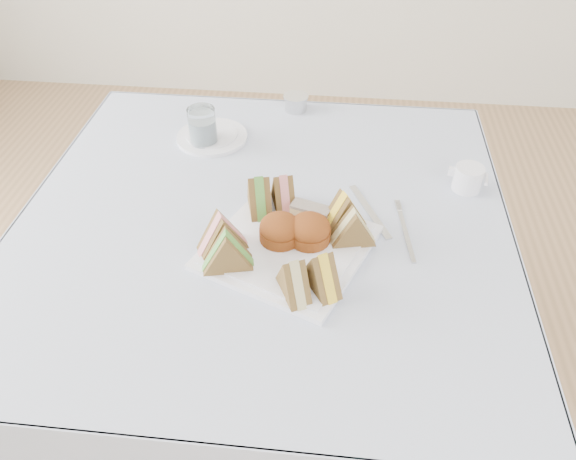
# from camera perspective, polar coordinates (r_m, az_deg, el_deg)

# --- Properties ---
(floor) EXTENTS (4.00, 4.00, 0.00)m
(floor) POSITION_cam_1_polar(r_m,az_deg,el_deg) (1.74, -1.80, -17.92)
(floor) COLOR #9E7751
(floor) RESTS_ON ground
(table) EXTENTS (0.90, 0.90, 0.74)m
(table) POSITION_cam_1_polar(r_m,az_deg,el_deg) (1.44, -2.10, -10.24)
(table) COLOR brown
(table) RESTS_ON floor
(tablecloth) EXTENTS (1.02, 1.02, 0.01)m
(tablecloth) POSITION_cam_1_polar(r_m,az_deg,el_deg) (1.18, -2.54, 1.29)
(tablecloth) COLOR silver
(tablecloth) RESTS_ON table
(serving_plate) EXTENTS (0.37, 0.37, 0.01)m
(serving_plate) POSITION_cam_1_polar(r_m,az_deg,el_deg) (1.09, 0.00, -1.75)
(serving_plate) COLOR white
(serving_plate) RESTS_ON tablecloth
(sandwich_fl_a) EXTENTS (0.11, 0.08, 0.08)m
(sandwich_fl_a) POSITION_cam_1_polar(r_m,az_deg,el_deg) (1.06, -6.75, -0.17)
(sandwich_fl_a) COLOR brown
(sandwich_fl_a) RESTS_ON serving_plate
(sandwich_fl_b) EXTENTS (0.10, 0.06, 0.08)m
(sandwich_fl_b) POSITION_cam_1_polar(r_m,az_deg,el_deg) (1.02, -6.20, -1.98)
(sandwich_fl_b) COLOR brown
(sandwich_fl_b) RESTS_ON serving_plate
(sandwich_fr_a) EXTENTS (0.08, 0.10, 0.08)m
(sandwich_fr_a) POSITION_cam_1_polar(r_m,az_deg,el_deg) (0.98, 3.44, -4.14)
(sandwich_fr_a) COLOR brown
(sandwich_fr_a) RESTS_ON serving_plate
(sandwich_fr_b) EXTENTS (0.07, 0.09, 0.08)m
(sandwich_fr_b) POSITION_cam_1_polar(r_m,az_deg,el_deg) (0.97, 0.58, -4.80)
(sandwich_fr_b) COLOR brown
(sandwich_fr_b) RESTS_ON serving_plate
(sandwich_bl_a) EXTENTS (0.07, 0.10, 0.08)m
(sandwich_bl_a) POSITION_cam_1_polar(r_m,az_deg,el_deg) (1.15, -2.94, 3.73)
(sandwich_bl_a) COLOR brown
(sandwich_bl_a) RESTS_ON serving_plate
(sandwich_bl_b) EXTENTS (0.06, 0.09, 0.08)m
(sandwich_bl_b) POSITION_cam_1_polar(r_m,az_deg,el_deg) (1.16, -0.49, 4.03)
(sandwich_bl_b) COLOR brown
(sandwich_bl_b) RESTS_ON serving_plate
(sandwich_br_a) EXTENTS (0.10, 0.06, 0.08)m
(sandwich_br_a) POSITION_cam_1_polar(r_m,az_deg,el_deg) (1.08, 6.65, 0.40)
(sandwich_br_a) COLOR brown
(sandwich_br_a) RESTS_ON serving_plate
(sandwich_br_b) EXTENTS (0.10, 0.08, 0.08)m
(sandwich_br_b) POSITION_cam_1_polar(r_m,az_deg,el_deg) (1.11, 5.70, 2.08)
(sandwich_br_b) COLOR brown
(sandwich_br_b) RESTS_ON serving_plate
(scone_left) EXTENTS (0.11, 0.11, 0.05)m
(scone_left) POSITION_cam_1_polar(r_m,az_deg,el_deg) (1.08, -0.82, 0.06)
(scone_left) COLOR #903E10
(scone_left) RESTS_ON serving_plate
(scone_right) EXTENTS (0.09, 0.09, 0.06)m
(scone_right) POSITION_cam_1_polar(r_m,az_deg,el_deg) (1.08, 2.20, -0.00)
(scone_right) COLOR #903E10
(scone_right) RESTS_ON serving_plate
(pastry_slice) EXTENTS (0.09, 0.06, 0.04)m
(pastry_slice) POSITION_cam_1_polar(r_m,az_deg,el_deg) (1.13, 2.33, 1.69)
(pastry_slice) COLOR beige
(pastry_slice) RESTS_ON serving_plate
(side_plate) EXTENTS (0.19, 0.19, 0.01)m
(side_plate) POSITION_cam_1_polar(r_m,az_deg,el_deg) (1.43, -7.72, 9.35)
(side_plate) COLOR white
(side_plate) RESTS_ON tablecloth
(water_glass) EXTENTS (0.07, 0.07, 0.10)m
(water_glass) POSITION_cam_1_polar(r_m,az_deg,el_deg) (1.39, -8.67, 10.25)
(water_glass) COLOR white
(water_glass) RESTS_ON tablecloth
(tea_strainer) EXTENTS (0.08, 0.08, 0.04)m
(tea_strainer) POSITION_cam_1_polar(r_m,az_deg,el_deg) (1.54, 0.81, 12.73)
(tea_strainer) COLOR silver
(tea_strainer) RESTS_ON tablecloth
(knife) EXTENTS (0.09, 0.18, 0.00)m
(knife) POSITION_cam_1_polar(r_m,az_deg,el_deg) (1.19, 8.29, 1.90)
(knife) COLOR silver
(knife) RESTS_ON tablecloth
(fork) EXTENTS (0.03, 0.16, 0.00)m
(fork) POSITION_cam_1_polar(r_m,az_deg,el_deg) (1.15, 11.94, -0.56)
(fork) COLOR silver
(fork) RESTS_ON tablecloth
(creamer_jug) EXTENTS (0.07, 0.07, 0.06)m
(creamer_jug) POSITION_cam_1_polar(r_m,az_deg,el_deg) (1.29, 17.82, 5.03)
(creamer_jug) COLOR white
(creamer_jug) RESTS_ON tablecloth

